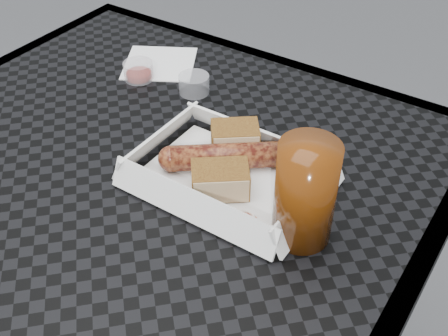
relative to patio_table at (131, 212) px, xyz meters
The scene contains 10 objects.
patio_table is the anchor object (origin of this frame).
food_tray 0.16m from the patio_table, 25.20° to the left, with size 0.22×0.15×0.00m, color white.
bratwurst 0.17m from the patio_table, 35.97° to the left, with size 0.16×0.13×0.04m.
bread_near 0.18m from the patio_table, 49.18° to the left, with size 0.07×0.05×0.04m, color brown.
bread_far 0.17m from the patio_table, 14.95° to the left, with size 0.07×0.05×0.04m, color brown.
veg_garnish 0.20m from the patio_table, ahead, with size 0.03×0.03×0.00m.
napkin 0.31m from the patio_table, 119.50° to the left, with size 0.12×0.12×0.00m, color white.
condiment_cup_sauce 0.26m from the patio_table, 125.75° to the left, with size 0.05×0.05×0.03m, color maroon.
condiment_cup_empty 0.24m from the patio_table, 100.66° to the left, with size 0.05×0.05×0.03m, color silver.
drink_glass 0.29m from the patio_table, ahead, with size 0.07×0.07×0.13m, color #532307.
Camera 1 is at (0.43, -0.41, 1.23)m, focal length 45.00 mm.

